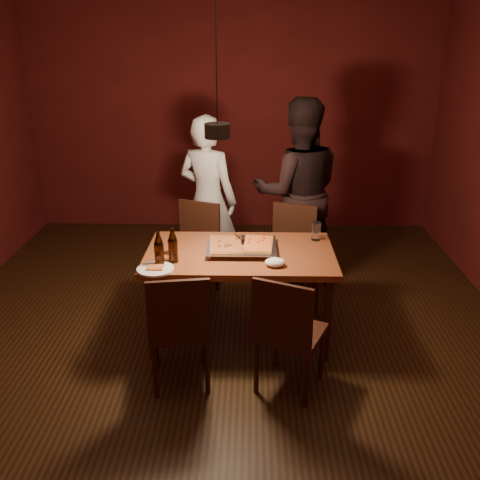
{
  "coord_description": "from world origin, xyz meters",
  "views": [
    {
      "loc": [
        0.24,
        -3.7,
        2.38
      ],
      "look_at": [
        0.15,
        0.24,
        0.85
      ],
      "focal_mm": 40.0,
      "sensor_mm": 36.0,
      "label": 1
    }
  ],
  "objects_px": {
    "dining_table": "(240,260)",
    "diner_white": "(208,200)",
    "chair_far_right": "(291,244)",
    "chair_near_right": "(287,325)",
    "plate_slice": "(155,269)",
    "pendant_lamp": "(217,129)",
    "chair_far_left": "(195,241)",
    "chair_near_left": "(179,321)",
    "pizza_tray": "(242,248)",
    "diner_dark": "(298,192)",
    "beer_bottle_a": "(159,249)",
    "beer_bottle_b": "(173,245)"
  },
  "relations": [
    {
      "from": "chair_far_left",
      "to": "chair_near_left",
      "type": "xyz_separation_m",
      "value": [
        0.04,
        -1.52,
        0.0
      ]
    },
    {
      "from": "beer_bottle_b",
      "to": "diner_dark",
      "type": "xyz_separation_m",
      "value": [
        1.05,
        1.34,
        0.03
      ]
    },
    {
      "from": "pizza_tray",
      "to": "plate_slice",
      "type": "xyz_separation_m",
      "value": [
        -0.63,
        -0.39,
        -0.01
      ]
    },
    {
      "from": "dining_table",
      "to": "beer_bottle_b",
      "type": "relative_size",
      "value": 5.49
    },
    {
      "from": "plate_slice",
      "to": "pendant_lamp",
      "type": "distance_m",
      "value": 1.11
    },
    {
      "from": "beer_bottle_b",
      "to": "beer_bottle_a",
      "type": "bearing_deg",
      "value": -142.43
    },
    {
      "from": "dining_table",
      "to": "diner_white",
      "type": "xyz_separation_m",
      "value": [
        -0.34,
        1.13,
        0.16
      ]
    },
    {
      "from": "pizza_tray",
      "to": "beer_bottle_b",
      "type": "distance_m",
      "value": 0.58
    },
    {
      "from": "diner_dark",
      "to": "pendant_lamp",
      "type": "bearing_deg",
      "value": 59.77
    },
    {
      "from": "chair_near_left",
      "to": "beer_bottle_b",
      "type": "height_order",
      "value": "beer_bottle_b"
    },
    {
      "from": "pizza_tray",
      "to": "diner_dark",
      "type": "xyz_separation_m",
      "value": [
        0.53,
        1.11,
        0.14
      ]
    },
    {
      "from": "diner_white",
      "to": "beer_bottle_b",
      "type": "bearing_deg",
      "value": 108.21
    },
    {
      "from": "chair_far_right",
      "to": "beer_bottle_a",
      "type": "distance_m",
      "value": 1.5
    },
    {
      "from": "beer_bottle_b",
      "to": "chair_near_left",
      "type": "bearing_deg",
      "value": -79.15
    },
    {
      "from": "beer_bottle_a",
      "to": "beer_bottle_b",
      "type": "bearing_deg",
      "value": 37.57
    },
    {
      "from": "beer_bottle_a",
      "to": "chair_far_left",
      "type": "bearing_deg",
      "value": 81.88
    },
    {
      "from": "dining_table",
      "to": "pizza_tray",
      "type": "distance_m",
      "value": 0.1
    },
    {
      "from": "diner_white",
      "to": "diner_dark",
      "type": "relative_size",
      "value": 0.91
    },
    {
      "from": "dining_table",
      "to": "beer_bottle_a",
      "type": "relative_size",
      "value": 5.53
    },
    {
      "from": "beer_bottle_a",
      "to": "chair_near_right",
      "type": "bearing_deg",
      "value": -27.97
    },
    {
      "from": "pizza_tray",
      "to": "diner_dark",
      "type": "height_order",
      "value": "diner_dark"
    },
    {
      "from": "chair_near_right",
      "to": "pendant_lamp",
      "type": "height_order",
      "value": "pendant_lamp"
    },
    {
      "from": "pizza_tray",
      "to": "pendant_lamp",
      "type": "xyz_separation_m",
      "value": [
        -0.17,
        -0.26,
        0.99
      ]
    },
    {
      "from": "chair_near_left",
      "to": "chair_far_left",
      "type": "bearing_deg",
      "value": 82.6
    },
    {
      "from": "dining_table",
      "to": "chair_near_left",
      "type": "bearing_deg",
      "value": -118.49
    },
    {
      "from": "dining_table",
      "to": "pizza_tray",
      "type": "xyz_separation_m",
      "value": [
        0.01,
        0.02,
        0.1
      ]
    },
    {
      "from": "chair_far_left",
      "to": "pizza_tray",
      "type": "distance_m",
      "value": 0.92
    },
    {
      "from": "pizza_tray",
      "to": "chair_far_left",
      "type": "bearing_deg",
      "value": 118.8
    },
    {
      "from": "chair_far_left",
      "to": "pendant_lamp",
      "type": "relative_size",
      "value": 0.49
    },
    {
      "from": "chair_far_right",
      "to": "chair_near_right",
      "type": "bearing_deg",
      "value": 103.99
    },
    {
      "from": "chair_far_left",
      "to": "plate_slice",
      "type": "relative_size",
      "value": 1.98
    },
    {
      "from": "chair_far_right",
      "to": "diner_dark",
      "type": "distance_m",
      "value": 0.56
    },
    {
      "from": "diner_white",
      "to": "dining_table",
      "type": "bearing_deg",
      "value": 131.95
    },
    {
      "from": "beer_bottle_a",
      "to": "plate_slice",
      "type": "distance_m",
      "value": 0.15
    },
    {
      "from": "diner_dark",
      "to": "beer_bottle_a",
      "type": "bearing_deg",
      "value": 47.84
    },
    {
      "from": "chair_far_right",
      "to": "plate_slice",
      "type": "bearing_deg",
      "value": 64.23
    },
    {
      "from": "chair_far_right",
      "to": "chair_near_right",
      "type": "relative_size",
      "value": 0.96
    },
    {
      "from": "chair_far_right",
      "to": "plate_slice",
      "type": "height_order",
      "value": "chair_far_right"
    },
    {
      "from": "chair_far_right",
      "to": "chair_near_right",
      "type": "height_order",
      "value": "same"
    },
    {
      "from": "dining_table",
      "to": "pendant_lamp",
      "type": "xyz_separation_m",
      "value": [
        -0.15,
        -0.24,
        1.08
      ]
    },
    {
      "from": "dining_table",
      "to": "diner_white",
      "type": "distance_m",
      "value": 1.19
    },
    {
      "from": "dining_table",
      "to": "chair_near_left",
      "type": "xyz_separation_m",
      "value": [
        -0.4,
        -0.74,
        -0.14
      ]
    },
    {
      "from": "dining_table",
      "to": "chair_near_right",
      "type": "height_order",
      "value": "chair_near_right"
    },
    {
      "from": "chair_far_left",
      "to": "chair_near_left",
      "type": "relative_size",
      "value": 1.12
    },
    {
      "from": "dining_table",
      "to": "plate_slice",
      "type": "bearing_deg",
      "value": -149.02
    },
    {
      "from": "chair_far_right",
      "to": "pendant_lamp",
      "type": "relative_size",
      "value": 0.48
    },
    {
      "from": "pizza_tray",
      "to": "diner_white",
      "type": "bearing_deg",
      "value": 105.64
    },
    {
      "from": "chair_far_left",
      "to": "pizza_tray",
      "type": "height_order",
      "value": "chair_far_left"
    },
    {
      "from": "diner_dark",
      "to": "dining_table",
      "type": "bearing_deg",
      "value": 60.96
    },
    {
      "from": "dining_table",
      "to": "pizza_tray",
      "type": "bearing_deg",
      "value": 59.97
    }
  ]
}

